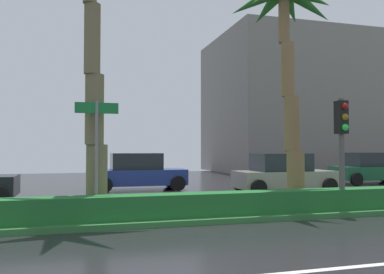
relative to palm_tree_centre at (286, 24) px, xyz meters
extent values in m
cube|color=black|center=(-5.75, 1.23, -5.93)|extent=(90.00, 42.00, 0.10)
cube|color=#2D6B33|center=(-5.75, 0.23, -5.80)|extent=(85.50, 4.00, 0.15)
cube|color=#1E6028|center=(-5.75, -1.17, -5.43)|extent=(76.50, 0.70, 0.60)
cylinder|color=brown|center=(-5.84, -0.22, -4.79)|extent=(0.57, 0.57, 1.88)
cylinder|color=brown|center=(-5.91, -0.28, -2.90)|extent=(0.50, 0.50, 1.88)
cylinder|color=brown|center=(-5.98, -0.35, -1.02)|extent=(0.43, 0.43, 1.88)
cylinder|color=brown|center=(0.21, -0.17, -4.87)|extent=(0.55, 0.55, 1.71)
cylinder|color=brown|center=(0.12, -0.10, -3.16)|extent=(0.48, 0.48, 1.71)
cylinder|color=brown|center=(0.04, -0.03, -1.45)|extent=(0.42, 0.42, 1.71)
cylinder|color=brown|center=(-0.04, 0.04, 0.26)|extent=(0.35, 0.35, 1.71)
cone|color=#21531F|center=(0.71, -0.05, 0.71)|extent=(1.88, 0.76, 1.48)
cone|color=#21531F|center=(0.53, 0.66, 0.88)|extent=(1.70, 1.78, 1.20)
cone|color=#21531F|center=(-0.15, 0.87, 0.87)|extent=(0.79, 1.96, 1.22)
cone|color=#21531F|center=(-0.78, 0.43, 0.84)|extent=(1.93, 1.39, 1.27)
cylinder|color=#4C4C47|center=(1.03, -1.33, -4.11)|extent=(0.16, 0.16, 3.23)
cube|color=black|center=(1.03, -1.33, -3.04)|extent=(0.28, 0.32, 0.96)
sphere|color=maroon|center=(1.03, -1.50, -2.74)|extent=(0.20, 0.20, 0.20)
sphere|color=#7F600F|center=(1.03, -1.50, -3.04)|extent=(0.20, 0.20, 0.20)
sphere|color=#1EEA3F|center=(1.03, -1.50, -3.34)|extent=(0.20, 0.20, 0.20)
cylinder|color=slate|center=(-5.87, -0.76, -4.23)|extent=(0.08, 0.08, 3.00)
cube|color=#146B2D|center=(-5.87, -0.76, -2.91)|extent=(1.10, 0.03, 0.28)
cylinder|color=black|center=(-8.93, 5.32, -5.54)|extent=(0.68, 0.22, 0.68)
cube|color=navy|center=(-3.53, 7.52, -5.28)|extent=(4.30, 1.76, 0.72)
cube|color=#1E2328|center=(-3.68, 7.52, -4.54)|extent=(2.30, 1.58, 0.76)
cylinder|color=black|center=(-1.88, 8.42, -5.54)|extent=(0.68, 0.22, 0.68)
cylinder|color=black|center=(-1.88, 6.62, -5.54)|extent=(0.68, 0.22, 0.68)
cylinder|color=black|center=(-5.18, 8.42, -5.54)|extent=(0.68, 0.22, 0.68)
cylinder|color=black|center=(-5.18, 6.62, -5.54)|extent=(0.68, 0.22, 0.68)
cube|color=gray|center=(2.35, 4.45, -5.28)|extent=(4.30, 1.76, 0.72)
cube|color=#1E2328|center=(2.20, 4.45, -4.54)|extent=(2.30, 1.58, 0.76)
cylinder|color=black|center=(4.00, 5.35, -5.54)|extent=(0.68, 0.22, 0.68)
cylinder|color=black|center=(4.00, 3.55, -5.54)|extent=(0.68, 0.22, 0.68)
cylinder|color=black|center=(0.70, 5.35, -5.54)|extent=(0.68, 0.22, 0.68)
cylinder|color=black|center=(0.70, 3.55, -5.54)|extent=(0.68, 0.22, 0.68)
cube|color=#195133|center=(9.31, 7.38, -5.28)|extent=(4.30, 1.76, 0.72)
cube|color=#1E2328|center=(9.16, 7.38, -4.54)|extent=(2.30, 1.58, 0.76)
cylinder|color=black|center=(10.96, 8.28, -5.54)|extent=(0.68, 0.22, 0.68)
cylinder|color=black|center=(7.66, 8.28, -5.54)|extent=(0.68, 0.22, 0.68)
cylinder|color=black|center=(7.66, 6.48, -5.54)|extent=(0.68, 0.22, 0.68)
cube|color=slate|center=(14.77, 19.79, -0.21)|extent=(19.54, 11.01, 11.34)
camera|label=1|loc=(-6.36, -11.39, -3.97)|focal=37.77mm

